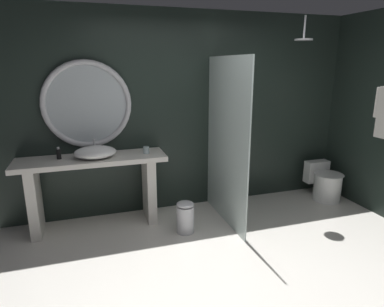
{
  "coord_description": "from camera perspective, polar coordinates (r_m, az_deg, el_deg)",
  "views": [
    {
      "loc": [
        -1.28,
        -2.34,
        1.93
      ],
      "look_at": [
        -0.28,
        0.79,
        1.04
      ],
      "focal_mm": 30.96,
      "sensor_mm": 36.0,
      "label": 1
    }
  ],
  "objects": [
    {
      "name": "vessel_sink",
      "position": [
        4.0,
        -16.33,
        0.22
      ],
      "size": [
        0.48,
        0.39,
        0.2
      ],
      "color": "white",
      "rests_on": "vanity_counter"
    },
    {
      "name": "tumbler_cup",
      "position": [
        4.08,
        -7.9,
        0.6
      ],
      "size": [
        0.07,
        0.07,
        0.09
      ],
      "primitive_type": "cylinder",
      "color": "silver",
      "rests_on": "vanity_counter"
    },
    {
      "name": "shower_glass_panel",
      "position": [
        4.02,
        5.94,
        1.88
      ],
      "size": [
        0.02,
        1.2,
        2.03
      ],
      "primitive_type": "cube",
      "color": "silver",
      "rests_on": "ground_plane"
    },
    {
      "name": "vanity_counter",
      "position": [
        4.14,
        -16.6,
        -4.53
      ],
      "size": [
        1.72,
        0.51,
        0.87
      ],
      "color": "silver",
      "rests_on": "ground_plane"
    },
    {
      "name": "round_wall_mirror",
      "position": [
        4.17,
        -17.61,
        8.05
      ],
      "size": [
        1.05,
        0.07,
        1.05
      ],
      "color": "silver"
    },
    {
      "name": "back_wall_panel",
      "position": [
        4.47,
        -0.92,
        7.03
      ],
      "size": [
        4.8,
        0.1,
        2.6
      ],
      "primitive_type": "cube",
      "color": "#1E2823",
      "rests_on": "ground_plane"
    },
    {
      "name": "toilet",
      "position": [
        5.25,
        21.92,
        -4.75
      ],
      "size": [
        0.4,
        0.56,
        0.52
      ],
      "color": "white",
      "rests_on": "ground_plane"
    },
    {
      "name": "rain_shower_head",
      "position": [
        4.49,
        18.7,
        18.35
      ],
      "size": [
        0.22,
        0.22,
        0.29
      ],
      "color": "silver"
    },
    {
      "name": "waste_bin",
      "position": [
        3.96,
        -1.16,
        -10.85
      ],
      "size": [
        0.21,
        0.21,
        0.39
      ],
      "color": "silver",
      "rests_on": "ground_plane"
    },
    {
      "name": "ground_plane",
      "position": [
        3.29,
        9.49,
        -21.04
      ],
      "size": [
        5.76,
        5.76,
        0.0
      ],
      "primitive_type": "plane",
      "color": "silver"
    },
    {
      "name": "soap_dispenser",
      "position": [
        4.09,
        -21.98,
        -0.04
      ],
      "size": [
        0.05,
        0.05,
        0.14
      ],
      "color": "black",
      "rests_on": "vanity_counter"
    }
  ]
}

